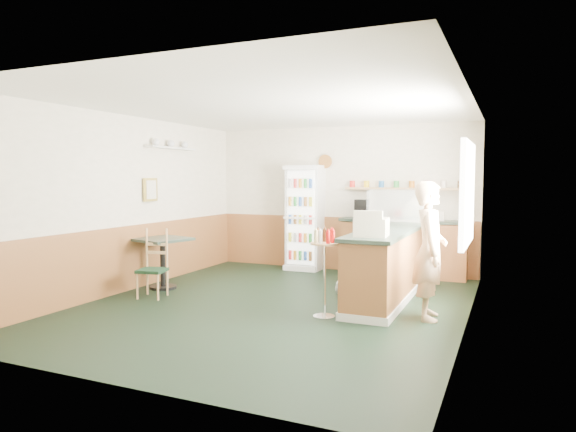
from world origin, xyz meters
The scene contains 13 objects.
ground centered at (0.00, 0.00, 0.00)m, with size 6.00×6.00×0.00m, color black.
room_envelope centered at (-0.23, 0.73, 1.52)m, with size 5.04×6.02×2.72m.
service_counter centered at (1.35, 1.07, 0.46)m, with size 0.68×3.01×1.01m.
back_counter centered at (1.19, 2.80, 0.55)m, with size 2.24×0.42×1.69m.
drinks_fridge centered at (-0.64, 2.74, 0.99)m, with size 0.65×0.54×1.98m.
display_case centered at (1.35, 1.76, 1.28)m, with size 0.95×0.50×0.54m.
cash_register centered at (1.35, 0.03, 1.12)m, with size 0.39×0.42×0.23m, color #EDE4C4.
shopkeeper centered at (2.05, 0.15, 0.85)m, with size 0.57×0.41×1.70m, color tan.
condiment_stand centered at (0.84, -0.30, 0.72)m, with size 0.35×0.35×1.10m.
newspaper_rack centered at (0.99, 1.18, 0.56)m, with size 0.09×0.41×0.66m.
cafe_table centered at (-2.05, 0.26, 0.56)m, with size 0.90×0.90×0.80m.
cafe_chair centered at (-1.82, -0.21, 0.52)m, with size 0.44×0.44×1.00m.
dog_doorstop centered at (0.69, 0.90, 0.12)m, with size 0.21×0.27×0.25m.
Camera 1 is at (2.95, -6.27, 1.74)m, focal length 32.00 mm.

